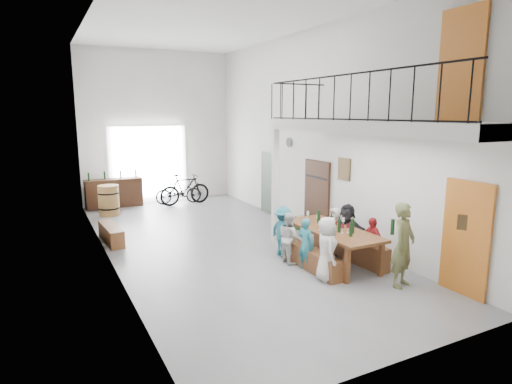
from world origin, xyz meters
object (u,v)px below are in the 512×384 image
bench_inner (311,259)px  oak_barrel (109,200)px  bicycle_near (179,192)px  side_bench (111,234)px  tasting_table (332,232)px  serving_counter (114,193)px  host_standing (403,245)px

bench_inner → oak_barrel: bearing=114.2°
oak_barrel → bicycle_near: 2.64m
bench_inner → side_bench: size_ratio=1.22×
tasting_table → bench_inner: size_ratio=1.33×
tasting_table → bench_inner: tasting_table is taller
side_bench → bicycle_near: bicycle_near is taller
oak_barrel → bicycle_near: (2.54, 0.72, -0.06)m
side_bench → serving_counter: 4.36m
side_bench → serving_counter: size_ratio=0.81×
serving_counter → bicycle_near: size_ratio=1.14×
oak_barrel → serving_counter: 1.27m
bench_inner → bicycle_near: bicycle_near is taller
tasting_table → side_bench: (-4.07, 3.87, -0.49)m
tasting_table → oak_barrel: oak_barrel is taller
host_standing → bench_inner: bearing=101.7°
serving_counter → bench_inner: bearing=-73.5°
bench_inner → host_standing: (1.03, -1.55, 0.60)m
side_bench → host_standing: (4.49, -5.50, 0.60)m
serving_counter → host_standing: size_ratio=1.17×
tasting_table → bench_inner: (-0.61, -0.08, -0.49)m
side_bench → bicycle_near: size_ratio=0.93×
bench_inner → oak_barrel: 7.65m
bench_inner → serving_counter: (-2.69, 8.22, 0.28)m
side_bench → host_standing: host_standing is taller
side_bench → tasting_table: bearing=-43.5°
side_bench → host_standing: size_ratio=0.95×
tasting_table → serving_counter: bearing=112.7°
bench_inner → oak_barrel: size_ratio=1.91×
tasting_table → host_standing: host_standing is taller
bench_inner → oak_barrel: (-3.05, 7.01, 0.28)m
side_bench → host_standing: bearing=-50.7°
oak_barrel → serving_counter: (0.36, 1.22, 0.01)m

